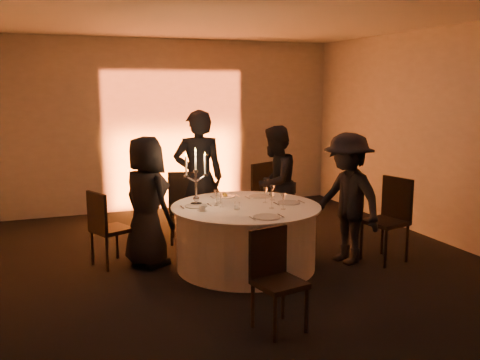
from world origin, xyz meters
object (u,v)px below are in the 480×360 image
object	(u,v)px
guest_left	(147,202)
guest_right	(347,199)
chair_right	(390,214)
chair_back_right	(256,192)
chair_back_left	(185,202)
guest_back_left	(199,178)
coffee_cup	(202,208)
candelabra	(196,185)
guest_back_right	(275,183)
chair_left	(106,225)
banquet_table	(246,237)
chair_front	(275,273)

from	to	relation	value
guest_left	guest_right	distance (m)	2.47
chair_right	guest_right	bearing A→B (deg)	-115.36
chair_back_right	chair_right	bearing A→B (deg)	93.70
chair_back_right	chair_right	world-z (taller)	same
chair_back_left	guest_back_left	distance (m)	0.40
coffee_cup	candelabra	distance (m)	0.38
chair_back_right	guest_back_right	xyz separation A→B (m)	(0.06, -0.52, 0.22)
guest_left	guest_right	world-z (taller)	guest_right
chair_back_left	guest_right	world-z (taller)	guest_right
chair_back_right	chair_right	size ratio (longest dim) A/B	1.00
chair_back_left	candelabra	size ratio (longest dim) A/B	1.49
chair_left	chair_back_right	bearing A→B (deg)	-92.69
guest_back_right	chair_back_right	bearing A→B (deg)	-122.82
banquet_table	guest_back_left	xyz separation A→B (m)	(-0.25, 1.14, 0.55)
chair_back_left	chair_front	xyz separation A→B (m)	(0.06, -2.87, -0.07)
chair_front	guest_right	size ratio (longest dim) A/B	0.56
chair_right	chair_front	size ratio (longest dim) A/B	1.15
chair_back_right	banquet_table	bearing A→B (deg)	38.53
chair_back_left	chair_front	size ratio (longest dim) A/B	1.13
chair_front	guest_back_right	size ratio (longest dim) A/B	0.56
guest_left	chair_right	bearing A→B (deg)	-132.56
coffee_cup	candelabra	bearing A→B (deg)	86.21
guest_left	guest_right	xyz separation A→B (m)	(2.34, -0.78, 0.01)
chair_left	guest_left	xyz separation A→B (m)	(0.49, -0.11, 0.27)
chair_left	candelabra	xyz separation A→B (m)	(1.04, -0.38, 0.48)
banquet_table	chair_right	bearing A→B (deg)	-12.04
chair_back_right	chair_right	distance (m)	2.17
chair_right	coffee_cup	bearing A→B (deg)	-110.89
chair_left	coffee_cup	size ratio (longest dim) A/B	8.55
chair_back_left	chair_right	distance (m)	2.75
chair_left	guest_back_right	distance (m)	2.47
banquet_table	chair_back_right	distance (m)	1.73
chair_front	guest_right	world-z (taller)	guest_right
chair_right	guest_left	bearing A→B (deg)	-120.56
chair_front	chair_right	bearing A→B (deg)	18.38
chair_left	chair_back_left	xyz separation A→B (m)	(1.17, 0.61, 0.06)
candelabra	chair_front	bearing A→B (deg)	-84.30
chair_right	guest_back_left	bearing A→B (deg)	-139.80
chair_left	chair_back_left	world-z (taller)	chair_back_left
guest_left	guest_right	size ratio (longest dim) A/B	0.98
banquet_table	candelabra	bearing A→B (deg)	155.57
chair_back_right	guest_back_left	bearing A→B (deg)	-3.82
banquet_table	coffee_cup	world-z (taller)	coffee_cup
chair_front	candelabra	size ratio (longest dim) A/B	1.32
guest_back_left	coffee_cup	size ratio (longest dim) A/B	17.06
guest_back_left	chair_back_right	bearing A→B (deg)	-146.71
chair_back_left	guest_back_left	world-z (taller)	guest_back_left
banquet_table	coffee_cup	xyz separation A→B (m)	(-0.57, -0.07, 0.42)
chair_back_right	candelabra	bearing A→B (deg)	19.42
chair_right	guest_left	world-z (taller)	guest_left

